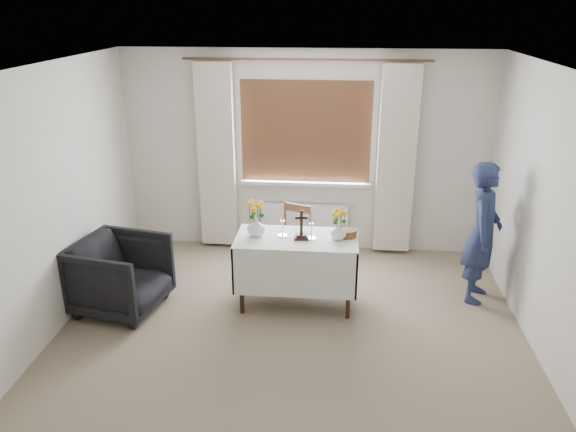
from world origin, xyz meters
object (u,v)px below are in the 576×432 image
object	(u,v)px
altar_table	(296,271)
person	(483,233)
wooden_chair	(292,242)
flower_vase_left	(256,227)
flower_vase_right	(338,231)
armchair	(121,275)
wooden_cross	(301,225)

from	to	relation	value
altar_table	person	bearing A→B (deg)	9.56
altar_table	wooden_chair	size ratio (longest dim) A/B	1.49
flower_vase_left	flower_vase_right	bearing A→B (deg)	-0.93
altar_table	armchair	bearing A→B (deg)	-171.70
wooden_chair	person	distance (m)	2.08
altar_table	flower_vase_right	size ratio (longest dim) A/B	7.22
wooden_chair	person	bearing A→B (deg)	10.82
armchair	altar_table	bearing A→B (deg)	-70.34
wooden_chair	altar_table	bearing A→B (deg)	-60.05
armchair	person	distance (m)	3.76
altar_table	wooden_chair	world-z (taller)	wooden_chair
person	flower_vase_left	distance (m)	2.35
wooden_chair	armchair	world-z (taller)	wooden_chair
armchair	wooden_cross	world-z (taller)	wooden_cross
wooden_chair	flower_vase_right	world-z (taller)	flower_vase_right
altar_table	person	xyz separation A→B (m)	(1.91, 0.32, 0.38)
altar_table	armchair	size ratio (longest dim) A/B	1.47
flower_vase_left	person	bearing A→B (deg)	7.54
wooden_chair	flower_vase_left	distance (m)	0.85
wooden_cross	flower_vase_right	distance (m)	0.38
wooden_chair	armchair	distance (m)	1.92
person	flower_vase_left	size ratio (longest dim) A/B	7.74
wooden_chair	wooden_cross	world-z (taller)	wooden_cross
wooden_chair	person	xyz separation A→B (m)	(2.02, -0.35, 0.34)
person	flower_vase_right	world-z (taller)	person
flower_vase_left	flower_vase_right	distance (m)	0.83
armchair	wooden_cross	size ratio (longest dim) A/B	2.75
altar_table	flower_vase_right	bearing A→B (deg)	0.06
altar_table	flower_vase_left	bearing A→B (deg)	178.08
person	wooden_chair	bearing A→B (deg)	98.71
wooden_chair	flower_vase_left	size ratio (longest dim) A/B	4.25
person	flower_vase_left	bearing A→B (deg)	116.14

